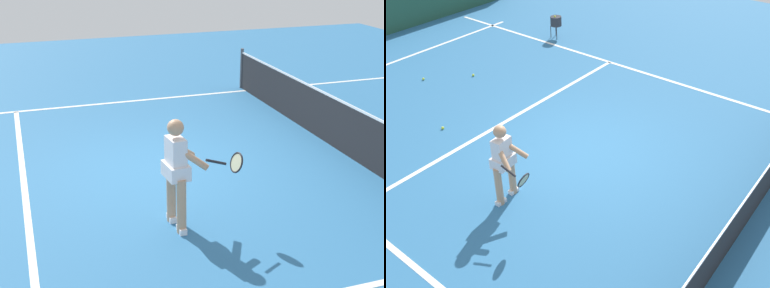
# 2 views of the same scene
# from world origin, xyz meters

# --- Properties ---
(ground_plane) EXTENTS (25.21, 25.21, 0.00)m
(ground_plane) POSITION_xyz_m (0.00, 0.00, 0.00)
(ground_plane) COLOR teal
(service_line_marking) EXTENTS (8.07, 0.10, 0.01)m
(service_line_marking) POSITION_xyz_m (0.00, -2.19, 0.00)
(service_line_marking) COLOR white
(service_line_marking) RESTS_ON ground
(sideline_left_marking) EXTENTS (0.10, 17.39, 0.01)m
(sideline_left_marking) POSITION_xyz_m (-4.03, 0.00, 0.00)
(sideline_left_marking) COLOR white
(sideline_left_marking) RESTS_ON ground
(court_net) EXTENTS (8.75, 0.08, 1.02)m
(court_net) POSITION_xyz_m (0.00, 3.42, 0.48)
(court_net) COLOR #4C4C51
(court_net) RESTS_ON ground
(tennis_player) EXTENTS (0.74, 0.98, 1.55)m
(tennis_player) POSITION_xyz_m (2.04, -0.23, 0.85)
(tennis_player) COLOR tan
(tennis_player) RESTS_ON ground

